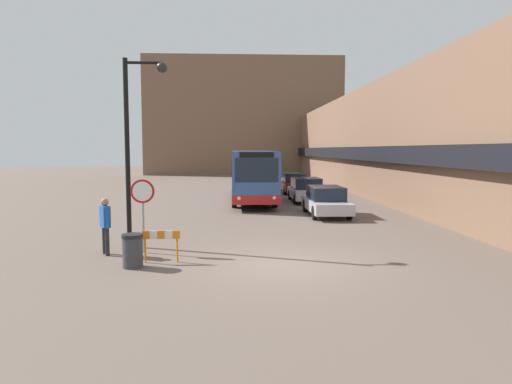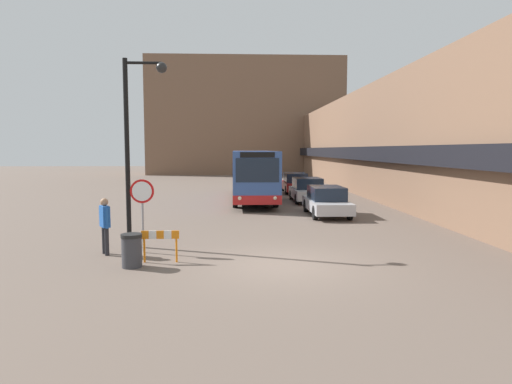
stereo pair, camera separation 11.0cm
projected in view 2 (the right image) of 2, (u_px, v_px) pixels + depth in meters
The scene contains 12 objects.
ground_plane at pixel (283, 265), 13.07m from camera, with size 160.00×160.00×0.00m, color #66564C.
building_row_right at pixel (375, 143), 37.03m from camera, with size 5.50×60.00×7.66m.
building_backdrop_far at pixel (245, 118), 62.41m from camera, with size 26.00×8.00×15.37m.
city_bus at pixel (253, 174), 29.79m from camera, with size 2.60×12.61×3.21m.
parked_car_front at pixel (327, 201), 22.89m from camera, with size 1.85×4.48×1.46m.
parked_car_middle at pixel (307, 190), 29.00m from camera, with size 1.94×4.34×1.51m.
parked_car_back at pixel (295, 183), 34.89m from camera, with size 1.86×4.47×1.52m.
stop_sign at pixel (142, 200), 14.51m from camera, with size 0.76×0.08×2.37m.
street_lamp at pixel (135, 131), 15.25m from camera, with size 1.46×0.36×6.31m.
pedestrian at pixel (105, 221), 14.30m from camera, with size 0.44×0.53×1.79m.
trash_bin at pixel (132, 250), 12.82m from camera, with size 0.59×0.59×0.95m.
construction_barricade at pixel (160, 240), 13.36m from camera, with size 1.10×0.06×0.94m.
Camera 2 is at (-1.36, -12.77, 3.31)m, focal length 32.00 mm.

